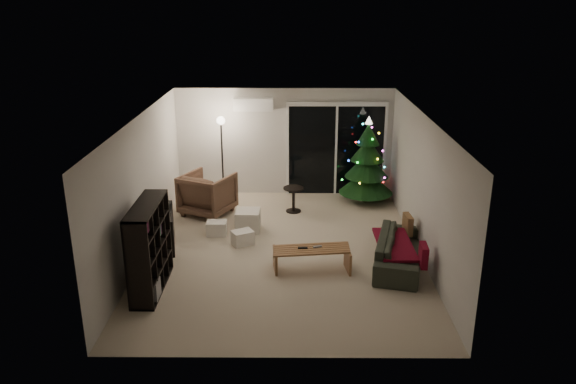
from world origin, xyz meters
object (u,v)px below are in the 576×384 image
media_cabinet (162,229)px  coffee_table (311,259)px  sofa (400,251)px  armchair (208,194)px  bookshelf (138,247)px  christmas_tree (367,160)px

media_cabinet → coffee_table: media_cabinet is taller
sofa → armchair: bearing=70.6°
media_cabinet → armchair: armchair is taller
media_cabinet → armchair: 1.80m
bookshelf → armchair: bearing=79.6°
bookshelf → media_cabinet: bookshelf is taller
armchair → christmas_tree: 3.62m
christmas_tree → bookshelf: bearing=-135.3°
bookshelf → armchair: size_ratio=1.45×
armchair → sofa: size_ratio=0.53×
bookshelf → media_cabinet: (0.00, 1.61, -0.37)m
bookshelf → sofa: (4.30, 0.85, -0.45)m
coffee_table → media_cabinet: bearing=153.5°
bookshelf → christmas_tree: size_ratio=0.73×
bookshelf → coffee_table: 2.88m
media_cabinet → sofa: size_ratio=0.59×
sofa → coffee_table: bearing=112.2°
christmas_tree → media_cabinet: bearing=-149.1°
bookshelf → coffee_table: bearing=13.1°
sofa → christmas_tree: (-0.19, 3.22, 0.71)m
bookshelf → sofa: 4.41m
bookshelf → coffee_table: size_ratio=1.11×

